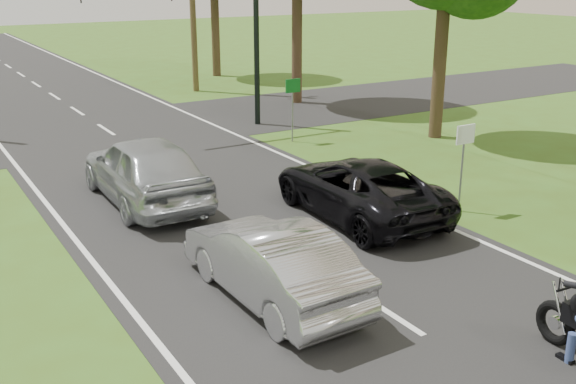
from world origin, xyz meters
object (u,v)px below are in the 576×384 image
object	(u,v)px
silver_sedan	(271,261)
silver_suv	(145,169)
dark_suv	(359,187)
traffic_signal	(209,13)
sign_green	(293,95)
sign_white	(464,147)

from	to	relation	value
silver_sedan	silver_suv	bearing A→B (deg)	-90.36
dark_suv	traffic_signal	bearing A→B (deg)	-92.81
silver_suv	sign_green	distance (m)	7.33
dark_suv	traffic_signal	world-z (taller)	traffic_signal
traffic_signal	sign_white	bearing A→B (deg)	-82.95
silver_sedan	traffic_signal	bearing A→B (deg)	-111.89
sign_white	sign_green	distance (m)	8.00
traffic_signal	sign_green	bearing A→B (deg)	-62.62
silver_sedan	traffic_signal	size ratio (longest dim) A/B	0.66
silver_suv	sign_green	xyz separation A→B (m)	(6.41, 3.48, 0.73)
silver_suv	sign_green	bearing A→B (deg)	-150.71
dark_suv	silver_sedan	world-z (taller)	silver_sedan
silver_suv	silver_sedan	bearing A→B (deg)	91.67
traffic_signal	sign_green	world-z (taller)	traffic_signal
dark_suv	sign_green	distance (m)	7.46
dark_suv	traffic_signal	distance (m)	10.61
sign_green	silver_sedan	bearing A→B (deg)	-123.37
silver_sedan	sign_white	bearing A→B (deg)	-166.61
dark_suv	silver_suv	bearing A→B (deg)	-39.23
silver_suv	traffic_signal	size ratio (longest dim) A/B	0.79
silver_suv	dark_suv	bearing A→B (deg)	139.17
silver_sedan	silver_suv	world-z (taller)	silver_suv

